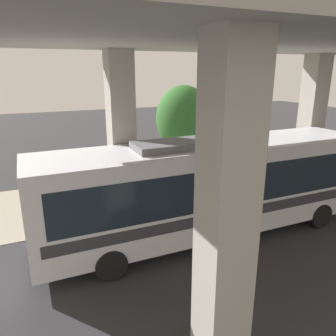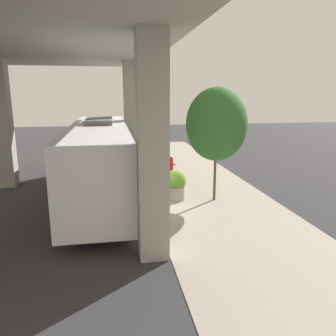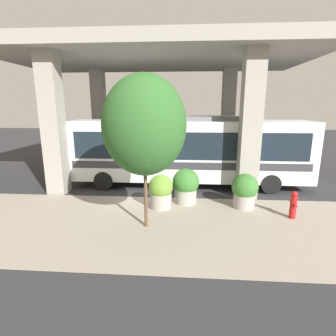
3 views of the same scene
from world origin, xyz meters
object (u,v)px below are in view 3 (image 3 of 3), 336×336
Objects in this scene: bus at (189,149)px; planter_front at (186,186)px; fire_hydrant at (293,205)px; planter_middle at (245,191)px; planter_back at (161,191)px; street_tree_near at (144,126)px.

bus is 3.15m from planter_front.
planter_middle is (1.01, 1.67, 0.22)m from fire_hydrant.
planter_front is (1.44, 4.21, 0.26)m from fire_hydrant.
planter_middle is 3.62m from planter_back.
fire_hydrant is at bearing -121.14° from planter_middle.
planter_middle reaches higher than fire_hydrant.
fire_hydrant is 0.21× the size of street_tree_near.
street_tree_near is at bearing 150.72° from planter_front.
planter_front is 1.08× the size of planter_back.
planter_back is at bearing 161.31° from bus.
bus is at bearing -16.07° from street_tree_near.
planter_back is at bearing 122.62° from planter_front.
fire_hydrant is at bearing -136.77° from bus.
planter_middle is 0.28× the size of street_tree_near.
planter_back is at bearing 81.89° from fire_hydrant.
street_tree_near is at bearing 101.17° from fire_hydrant.
fire_hydrant is 0.70× the size of planter_front.
planter_back is at bearing 94.09° from planter_middle.
bus reaches higher than fire_hydrant.
planter_middle is 5.36m from street_tree_near.
bus is at bearing -2.70° from planter_front.
fire_hydrant is 1.97m from planter_middle.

